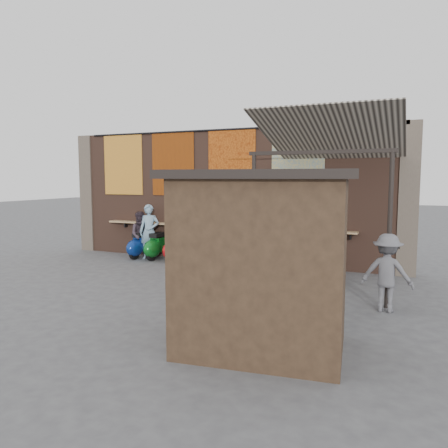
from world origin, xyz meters
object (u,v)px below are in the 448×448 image
scooter_stool_1 (156,246)px  scooter_stool_9 (316,260)px  scooter_stool_4 (209,253)px  shopper_navy (261,248)px  scooter_stool_3 (192,250)px  scooter_stool_8 (294,256)px  diner_left (149,232)px  scooter_stool_6 (251,254)px  scooter_stool_7 (272,256)px  market_stall (263,265)px  scooter_stool_2 (175,248)px  diner_right (141,235)px  scooter_stool_5 (230,254)px  shopper_tan (234,249)px  shopper_grey (387,273)px  scooter_stool_0 (139,245)px  shelf_box (272,224)px

scooter_stool_1 → scooter_stool_9: size_ratio=1.14×
scooter_stool_4 → shopper_navy: 2.93m
scooter_stool_3 → shopper_navy: 3.38m
scooter_stool_8 → scooter_stool_9: bearing=-3.7°
scooter_stool_1 → diner_left: diner_left is taller
scooter_stool_6 → scooter_stool_7: size_ratio=1.01×
scooter_stool_8 → market_stall: market_stall is taller
scooter_stool_3 → scooter_stool_2: bearing=176.1°
diner_right → scooter_stool_9: bearing=-30.9°
scooter_stool_5 → market_stall: 6.26m
scooter_stool_2 → scooter_stool_5: bearing=-0.9°
diner_left → shopper_tan: 3.99m
scooter_stool_2 → diner_right: (-1.21, -0.01, 0.34)m
scooter_stool_6 → shopper_navy: shopper_navy is taller
shopper_navy → diner_right: bearing=-27.9°
shopper_grey → market_stall: market_stall is taller
diner_left → market_stall: 7.88m
scooter_stool_3 → diner_left: bearing=178.7°
scooter_stool_3 → scooter_stool_5: bearing=0.6°
diner_left → scooter_stool_5: bearing=-20.6°
scooter_stool_5 → scooter_stool_9: bearing=-0.5°
scooter_stool_1 → scooter_stool_5: 2.53m
shopper_grey → shopper_tan: size_ratio=0.94×
scooter_stool_2 → scooter_stool_7: scooter_stool_2 is taller
scooter_stool_3 → scooter_stool_0: bearing=179.9°
scooter_stool_0 → shopper_navy: 5.07m
scooter_stool_8 → shopper_grey: 3.84m
shelf_box → market_stall: (1.65, -5.83, 0.03)m
scooter_stool_3 → shopper_grey: (5.68, -2.82, 0.38)m
diner_right → shopper_grey: shopper_grey is taller
scooter_stool_5 → scooter_stool_7: 1.28m
diner_right → shopper_navy: size_ratio=0.82×
scooter_stool_1 → scooter_stool_7: size_ratio=1.12×
scooter_stool_7 → diner_right: diner_right is taller
scooter_stool_2 → scooter_stool_9: 4.38m
scooter_stool_5 → diner_right: 3.10m
shelf_box → market_stall: market_stall is taller
scooter_stool_7 → scooter_stool_8: 0.61m
scooter_stool_5 → shopper_grey: 5.27m
scooter_stool_8 → market_stall: bearing=-80.4°
scooter_stool_4 → scooter_stool_9: (3.17, -0.02, 0.03)m
diner_left → scooter_stool_8: bearing=-20.2°
scooter_stool_7 → scooter_stool_1: bearing=-179.8°
scooter_stool_2 → scooter_stool_6: (2.50, -0.03, -0.03)m
scooter_stool_0 → scooter_stool_4: (2.49, 0.01, -0.07)m
scooter_stool_6 → scooter_stool_9: scooter_stool_6 is taller
scooter_stool_9 → scooter_stool_6: bearing=179.4°
scooter_stool_9 → shopper_navy: size_ratio=0.42×
scooter_stool_4 → scooter_stool_8: 2.55m
shelf_box → scooter_stool_4: (-1.83, -0.32, -0.90)m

